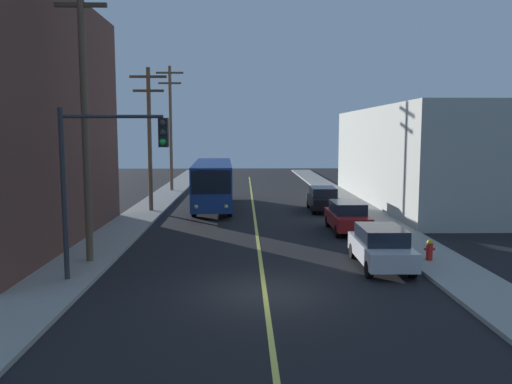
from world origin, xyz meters
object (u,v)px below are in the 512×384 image
object	(u,v)px
fire_hydrant	(430,249)
parked_car_red	(347,216)
traffic_signal_left_corner	(107,162)
city_bus	(213,182)
parked_car_black	(323,199)
utility_pole_mid	(149,132)
parked_car_silver	(381,246)
utility_pole_far	(171,123)
utility_pole_near	(84,103)

from	to	relation	value
fire_hydrant	parked_car_red	bearing A→B (deg)	106.12
traffic_signal_left_corner	city_bus	bearing A→B (deg)	82.24
city_bus	parked_car_red	world-z (taller)	city_bus
parked_car_red	traffic_signal_left_corner	world-z (taller)	traffic_signal_left_corner
city_bus	parked_car_black	bearing A→B (deg)	-14.40
fire_hydrant	parked_car_black	bearing A→B (deg)	98.61
utility_pole_mid	parked_car_black	bearing A→B (deg)	1.73
utility_pole_mid	traffic_signal_left_corner	size ratio (longest dim) A/B	1.56
parked_car_silver	parked_car_black	bearing A→B (deg)	90.10
utility_pole_far	fire_hydrant	world-z (taller)	utility_pole_far
traffic_signal_left_corner	utility_pole_mid	bearing A→B (deg)	95.12
utility_pole_mid	city_bus	bearing A→B (deg)	29.76
parked_car_red	parked_car_black	distance (m)	7.43
utility_pole_mid	fire_hydrant	distance (m)	20.12
parked_car_red	fire_hydrant	bearing A→B (deg)	-73.88
parked_car_silver	traffic_signal_left_corner	bearing A→B (deg)	-169.48
parked_car_black	utility_pole_near	size ratio (longest dim) A/B	0.38
city_bus	utility_pole_near	xyz separation A→B (m)	(-4.05, -15.98, 4.61)
utility_pole_mid	traffic_signal_left_corner	distance (m)	16.44
parked_car_silver	parked_car_red	bearing A→B (deg)	88.79
utility_pole_near	utility_pole_far	size ratio (longest dim) A/B	1.05
utility_pole_mid	utility_pole_far	xyz separation A→B (m)	(-0.30, 12.20, 0.84)
parked_car_red	parked_car_black	world-z (taller)	same
utility_pole_mid	fire_hydrant	bearing A→B (deg)	-45.43
parked_car_black	fire_hydrant	bearing A→B (deg)	-81.39
parked_car_silver	utility_pole_mid	distance (m)	19.06
utility_pole_far	traffic_signal_left_corner	size ratio (longest dim) A/B	1.83
parked_car_silver	utility_pole_far	size ratio (longest dim) A/B	0.40
utility_pole_far	traffic_signal_left_corner	bearing A→B (deg)	-86.47
parked_car_black	utility_pole_far	bearing A→B (deg)	135.03
utility_pole_near	traffic_signal_left_corner	xyz separation A→B (m)	(1.51, -2.65, -2.13)
city_bus	fire_hydrant	world-z (taller)	city_bus
parked_car_red	utility_pole_mid	distance (m)	14.43
utility_pole_near	fire_hydrant	distance (m)	14.96
parked_car_black	city_bus	bearing A→B (deg)	165.60
parked_car_silver	parked_car_red	xyz separation A→B (m)	(0.16, 7.38, 0.00)
utility_pole_near	parked_car_red	bearing A→B (deg)	29.29
parked_car_red	traffic_signal_left_corner	size ratio (longest dim) A/B	0.73
city_bus	utility_pole_near	size ratio (longest dim) A/B	1.06
parked_car_silver	utility_pole_far	bearing A→B (deg)	114.03
city_bus	utility_pole_mid	xyz separation A→B (m)	(-4.00, -2.29, 3.50)
parked_car_red	fire_hydrant	world-z (taller)	parked_car_red
utility_pole_mid	fire_hydrant	world-z (taller)	utility_pole_mid
utility_pole_near	utility_pole_mid	xyz separation A→B (m)	(0.04, 13.69, -1.12)
parked_car_red	utility_pole_mid	bearing A→B (deg)	148.91
parked_car_red	parked_car_silver	bearing A→B (deg)	-91.21
fire_hydrant	city_bus	bearing A→B (deg)	120.93
city_bus	parked_car_red	distance (m)	12.19
utility_pole_mid	utility_pole_far	bearing A→B (deg)	91.40
parked_car_silver	utility_pole_near	bearing A→B (deg)	176.23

